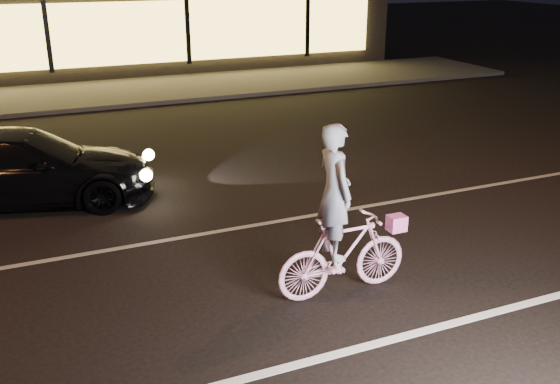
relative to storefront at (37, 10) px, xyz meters
name	(u,v)px	position (x,y,z in m)	size (l,w,h in m)	color
ground	(159,315)	(0.00, -18.97, -2.15)	(90.00, 90.00, 0.00)	black
lane_stripe_far	(127,247)	(0.00, -16.97, -2.14)	(60.00, 0.10, 0.01)	gray
sidewalk	(59,97)	(0.00, -5.97, -2.09)	(30.00, 4.00, 0.12)	#383533
storefront	(37,10)	(0.00, 0.00, 0.00)	(25.40, 8.42, 4.20)	black
cyclist	(341,236)	(2.18, -19.34, -1.37)	(1.73, 0.60, 2.18)	#D7398B
sedan	(23,168)	(-1.24, -14.52, -1.52)	(4.60, 2.75, 1.25)	black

